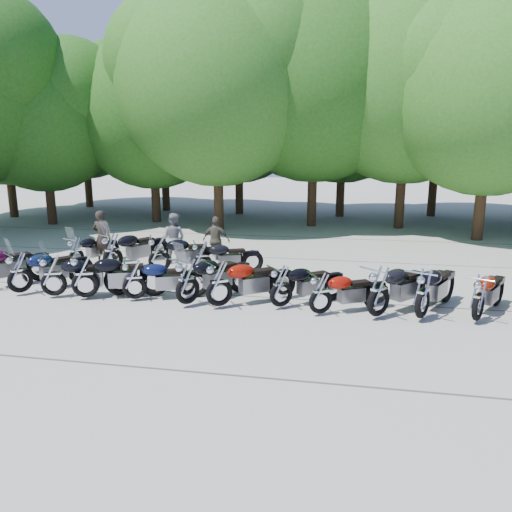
% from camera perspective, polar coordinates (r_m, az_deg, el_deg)
% --- Properties ---
extents(ground, '(90.00, 90.00, 0.00)m').
position_cam_1_polar(ground, '(11.74, -1.37, -6.87)').
color(ground, gray).
rests_on(ground, ground).
extents(tree_0, '(7.50, 7.50, 9.21)m').
position_cam_1_polar(tree_0, '(29.69, -26.94, 14.48)').
color(tree_0, '#3A2614').
rests_on(tree_0, ground).
extents(tree_1, '(6.97, 6.97, 8.55)m').
position_cam_1_polar(tree_1, '(26.32, -23.17, 14.34)').
color(tree_1, '#3A2614').
rests_on(tree_1, ground).
extents(tree_2, '(7.31, 7.31, 8.97)m').
position_cam_1_polar(tree_2, '(25.53, -11.81, 15.72)').
color(tree_2, '#3A2614').
rests_on(tree_2, ground).
extents(tree_3, '(8.70, 8.70, 10.67)m').
position_cam_1_polar(tree_3, '(22.92, -4.51, 18.82)').
color(tree_3, '#3A2614').
rests_on(tree_3, ground).
extents(tree_4, '(9.13, 9.13, 11.20)m').
position_cam_1_polar(tree_4, '(24.09, 6.75, 19.24)').
color(tree_4, '#3A2614').
rests_on(tree_4, ground).
extents(tree_5, '(9.04, 9.04, 11.10)m').
position_cam_1_polar(tree_5, '(24.24, 16.95, 18.60)').
color(tree_5, '#3A2614').
rests_on(tree_5, ground).
extents(tree_6, '(8.00, 8.00, 9.82)m').
position_cam_1_polar(tree_6, '(22.31, 25.32, 16.51)').
color(tree_6, '#3A2614').
rests_on(tree_6, ground).
extents(tree_9, '(7.59, 7.59, 9.32)m').
position_cam_1_polar(tree_9, '(32.54, -19.17, 15.02)').
color(tree_9, '#3A2614').
rests_on(tree_9, ground).
extents(tree_10, '(7.78, 7.78, 9.55)m').
position_cam_1_polar(tree_10, '(29.77, -10.64, 16.01)').
color(tree_10, '#3A2614').
rests_on(tree_10, ground).
extents(tree_11, '(7.56, 7.56, 9.28)m').
position_cam_1_polar(tree_11, '(27.93, -1.99, 16.10)').
color(tree_11, '#3A2614').
rests_on(tree_11, ground).
extents(tree_12, '(7.88, 7.88, 9.67)m').
position_cam_1_polar(tree_12, '(27.32, 9.98, 16.47)').
color(tree_12, '#3A2614').
rests_on(tree_12, ground).
extents(tree_13, '(8.31, 8.31, 10.20)m').
position_cam_1_polar(tree_13, '(28.68, 20.27, 16.34)').
color(tree_13, '#3A2614').
rests_on(tree_13, ground).
extents(motorcycle_1, '(1.93, 2.27, 1.30)m').
position_cam_1_polar(motorcycle_1, '(14.53, -25.43, -1.57)').
color(motorcycle_1, '#0B1533').
rests_on(motorcycle_1, ground).
extents(motorcycle_2, '(2.37, 1.44, 1.28)m').
position_cam_1_polar(motorcycle_2, '(13.87, -22.18, -1.95)').
color(motorcycle_2, black).
rests_on(motorcycle_2, ground).
extents(motorcycle_3, '(2.50, 1.58, 1.36)m').
position_cam_1_polar(motorcycle_3, '(13.42, -18.99, -2.00)').
color(motorcycle_3, black).
rests_on(motorcycle_3, ground).
extents(motorcycle_4, '(2.23, 1.45, 1.21)m').
position_cam_1_polar(motorcycle_4, '(12.98, -13.73, -2.48)').
color(motorcycle_4, '#0B1233').
rests_on(motorcycle_4, ground).
extents(motorcycle_5, '(2.01, 2.42, 1.38)m').
position_cam_1_polar(motorcycle_5, '(12.30, -7.85, -2.69)').
color(motorcycle_5, black).
rests_on(motorcycle_5, ground).
extents(motorcycle_6, '(2.35, 1.99, 1.34)m').
position_cam_1_polar(motorcycle_6, '(12.06, -4.24, -3.00)').
color(motorcycle_6, maroon).
rests_on(motorcycle_6, ground).
extents(motorcycle_7, '(2.11, 1.86, 1.22)m').
position_cam_1_polar(motorcycle_7, '(12.04, 2.90, -3.31)').
color(motorcycle_7, black).
rests_on(motorcycle_7, ground).
extents(motorcycle_8, '(2.10, 1.57, 1.17)m').
position_cam_1_polar(motorcycle_8, '(11.66, 7.43, -4.10)').
color(motorcycle_8, '#8C0D05').
rests_on(motorcycle_8, ground).
extents(motorcycle_9, '(2.22, 2.35, 1.40)m').
position_cam_1_polar(motorcycle_9, '(11.67, 13.89, -3.76)').
color(motorcycle_9, black).
rests_on(motorcycle_9, ground).
extents(motorcycle_10, '(1.75, 2.48, 1.36)m').
position_cam_1_polar(motorcycle_10, '(11.84, 18.56, -3.92)').
color(motorcycle_10, black).
rests_on(motorcycle_10, ground).
extents(motorcycle_11, '(1.65, 2.26, 1.25)m').
position_cam_1_polar(motorcycle_11, '(12.17, 24.14, -4.22)').
color(motorcycle_11, maroon).
rests_on(motorcycle_11, ground).
extents(motorcycle_14, '(1.29, 2.13, 1.15)m').
position_cam_1_polar(motorcycle_14, '(16.84, -19.89, 0.53)').
color(motorcycle_14, black).
rests_on(motorcycle_14, ground).
extents(motorcycle_15, '(1.88, 2.52, 1.40)m').
position_cam_1_polar(motorcycle_15, '(15.97, -16.11, 0.60)').
color(motorcycle_15, black).
rests_on(motorcycle_15, ground).
extents(motorcycle_16, '(2.46, 1.56, 1.34)m').
position_cam_1_polar(motorcycle_16, '(15.51, -11.00, 0.40)').
color(motorcycle_16, black).
rests_on(motorcycle_16, ground).
extents(motorcycle_17, '(2.22, 1.44, 1.21)m').
position_cam_1_polar(motorcycle_17, '(15.06, -6.19, -0.06)').
color(motorcycle_17, black).
rests_on(motorcycle_17, ground).
extents(rider_0, '(0.70, 0.51, 1.79)m').
position_cam_1_polar(rider_0, '(17.22, -17.20, 2.07)').
color(rider_0, black).
rests_on(rider_0, ground).
extents(rider_1, '(0.95, 0.82, 1.69)m').
position_cam_1_polar(rider_1, '(16.77, -9.36, 2.03)').
color(rider_1, gray).
rests_on(rider_1, ground).
extents(rider_2, '(0.96, 0.46, 1.59)m').
position_cam_1_polar(rider_2, '(16.49, -4.56, 1.79)').
color(rider_2, brown).
rests_on(rider_2, ground).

